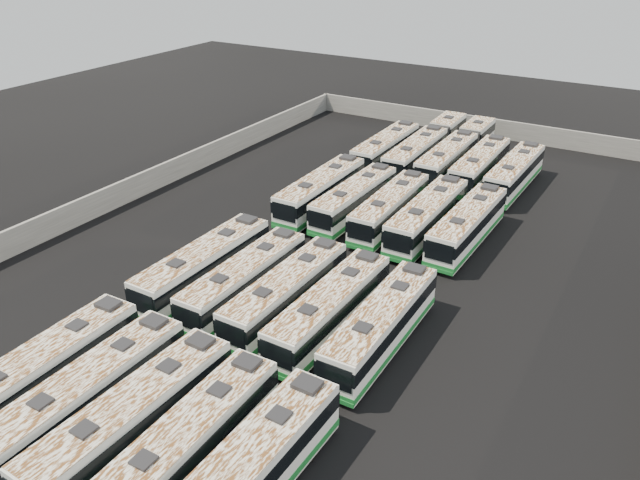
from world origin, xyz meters
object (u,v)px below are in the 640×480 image
Objects in this scene: bus_midfront_center at (286,293)px; bus_midfront_right at (330,309)px; bus_front_far_right at (246,477)px; bus_back_left at (427,146)px; bus_midback_center at (390,208)px; bus_midback_far_right at (467,225)px; bus_midfront_left at (245,280)px; bus_front_right at (187,446)px; bus_midback_left at (354,199)px; bus_midback_far_left at (321,191)px; bus_back_far_right at (514,173)px; bus_back_center at (457,151)px; bus_midfront_far_left at (204,266)px; bus_front_far_left at (43,372)px; bus_back_far_left at (386,149)px; bus_midfront_far_right at (381,326)px; bus_front_center at (133,419)px; bus_front_left at (89,393)px; bus_back_right at (480,166)px; bus_midback_right at (427,216)px.

bus_midfront_right is (3.35, -0.20, 0.01)m from bus_midfront_center.
bus_front_far_right is 0.64× the size of bus_back_left.
bus_midback_center is at bearing 90.10° from bus_midfront_center.
bus_front_far_right is at bearing -88.85° from bus_midback_far_right.
bus_front_right is at bearing -63.18° from bus_midfront_left.
bus_midback_far_right reaches higher than bus_midfront_right.
bus_midback_center is at bearing -1.71° from bus_midback_left.
bus_midback_far_left is 18.72m from bus_back_far_right.
bus_back_left is 1.02× the size of bus_back_center.
bus_midfront_far_left is at bearing -91.09° from bus_midback_far_left.
bus_back_far_right is (13.46, 41.64, -0.01)m from bus_front_far_left.
bus_midfront_center reaches higher than bus_midback_left.
bus_front_far_right is at bearing -82.00° from bus_back_center.
bus_back_far_left is (0.01, 13.16, -0.03)m from bus_midback_far_left.
bus_front_far_left is 1.01× the size of bus_midfront_far_right.
bus_midfront_far_left reaches higher than bus_midfront_center.
bus_midback_far_right is at bearing -45.31° from bus_back_far_left.
bus_back_far_right reaches higher than bus_midfront_center.
bus_midfront_right is at bearing -0.59° from bus_midfront_far_left.
bus_midfront_center is 0.98× the size of bus_midback_far_right.
bus_front_right is 0.98× the size of bus_back_far_left.
bus_midback_left is at bearing 122.30° from bus_midfront_far_right.
bus_back_left is (-10.11, 31.77, 0.04)m from bus_midfront_far_right.
bus_midback_far_right is 1.00× the size of bus_back_far_right.
bus_midback_far_left is (-6.63, 15.45, 0.07)m from bus_midfront_center.
bus_midfront_right is 30.48m from bus_back_far_left.
bus_midback_far_left is 1.03× the size of bus_back_far_right.
bus_midfront_far_left is at bearing 179.95° from bus_midfront_right.
bus_midfront_left is 0.99× the size of bus_midback_center.
bus_back_center is (-3.35, 31.97, 0.02)m from bus_midfront_right.
bus_midfront_left is at bearing -121.62° from bus_midback_far_right.
bus_front_right is at bearing -93.51° from bus_back_far_right.
bus_front_center reaches higher than bus_midback_center.
bus_front_left is 1.02× the size of bus_midback_left.
bus_back_left reaches higher than bus_front_left.
bus_front_right is 41.80m from bus_back_right.
bus_midfront_far_right is 20.58m from bus_midback_far_left.
bus_midfront_center is 0.97× the size of bus_back_right.
bus_front_center reaches higher than bus_midfront_center.
bus_midfront_far_right is 28.99m from bus_back_right.
bus_midback_left is 6.73m from bus_midback_right.
bus_midback_right reaches higher than bus_front_far_left.
bus_midback_far_right is 0.99× the size of bus_back_right.
bus_front_right is 1.00× the size of bus_midfront_right.
bus_back_far_right is at bearing -26.09° from bus_back_center.
bus_midfront_right is 15.52m from bus_midback_right.
bus_front_right is at bearing 2.42° from bus_front_center.
bus_midfront_right reaches higher than bus_midback_left.
bus_front_left is at bearing -108.16° from bus_midback_far_right.
bus_back_right is 1.01× the size of bus_back_far_right.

